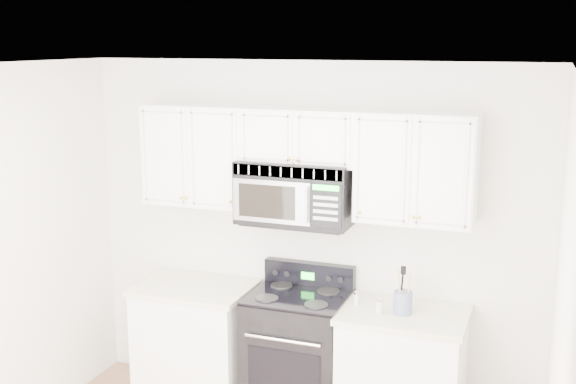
% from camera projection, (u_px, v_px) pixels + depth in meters
% --- Properties ---
extents(room, '(3.51, 3.51, 2.61)m').
position_uv_depth(room, '(203.00, 319.00, 3.81)').
color(room, '#A27B5C').
rests_on(room, ground).
extents(base_cabinet_left, '(0.86, 0.65, 0.92)m').
position_uv_depth(base_cabinet_left, '(197.00, 345.00, 5.58)').
color(base_cabinet_left, white).
rests_on(base_cabinet_left, ground).
extents(base_cabinet_right, '(0.86, 0.65, 0.92)m').
position_uv_depth(base_cabinet_right, '(402.00, 378.00, 5.04)').
color(base_cabinet_right, white).
rests_on(base_cabinet_right, ground).
extents(range, '(0.70, 0.64, 1.10)m').
position_uv_depth(range, '(298.00, 353.00, 5.31)').
color(range, black).
rests_on(range, ground).
extents(upper_cabinets, '(2.44, 0.37, 0.75)m').
position_uv_depth(upper_cabinets, '(302.00, 156.00, 5.13)').
color(upper_cabinets, white).
rests_on(upper_cabinets, ground).
extents(microwave, '(0.82, 0.46, 0.45)m').
position_uv_depth(microwave, '(296.00, 192.00, 5.15)').
color(microwave, black).
rests_on(microwave, ground).
extents(utensil_crock, '(0.13, 0.13, 0.34)m').
position_uv_depth(utensil_crock, '(403.00, 302.00, 4.88)').
color(utensil_crock, slate).
rests_on(utensil_crock, base_cabinet_right).
extents(shaker_salt, '(0.04, 0.04, 0.10)m').
position_uv_depth(shaker_salt, '(356.00, 298.00, 5.05)').
color(shaker_salt, silver).
rests_on(shaker_salt, base_cabinet_right).
extents(shaker_pepper, '(0.05, 0.05, 0.11)m').
position_uv_depth(shaker_pepper, '(379.00, 306.00, 4.88)').
color(shaker_pepper, silver).
rests_on(shaker_pepper, base_cabinet_right).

